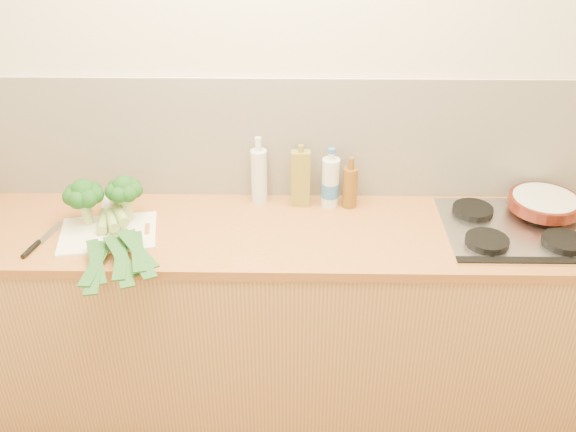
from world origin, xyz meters
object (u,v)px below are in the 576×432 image
(chopping_board, at_px, (108,233))
(skillet, at_px, (545,202))
(chefs_knife, at_px, (36,245))
(gas_hob, at_px, (516,228))

(chopping_board, relative_size, skillet, 0.87)
(chefs_knife, distance_m, skillet, 2.08)
(chopping_board, height_order, skillet, skillet)
(gas_hob, distance_m, chopping_board, 1.66)
(skillet, bearing_deg, chopping_board, -178.72)
(chefs_knife, relative_size, skillet, 0.64)
(gas_hob, relative_size, chefs_knife, 2.10)
(gas_hob, bearing_deg, chopping_board, -178.15)
(gas_hob, distance_m, skillet, 0.20)
(chefs_knife, height_order, skillet, skillet)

